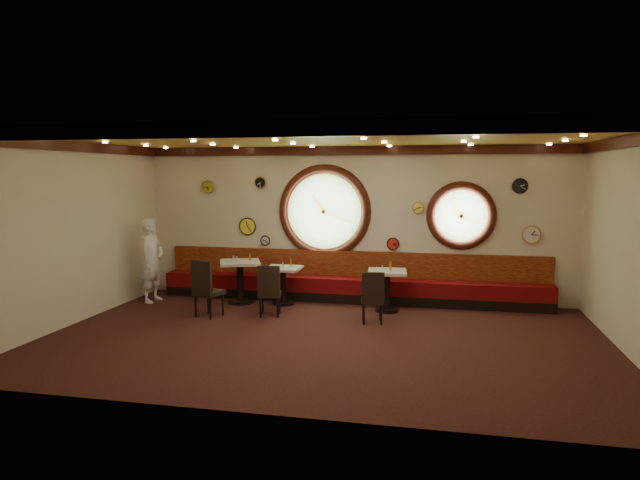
{
  "coord_description": "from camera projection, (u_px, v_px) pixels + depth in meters",
  "views": [
    {
      "loc": [
        1.82,
        -8.76,
        2.65
      ],
      "look_at": [
        -0.23,
        0.8,
        1.5
      ],
      "focal_mm": 32.0,
      "sensor_mm": 36.0,
      "label": 1
    }
  ],
  "objects": [
    {
      "name": "wall_back",
      "position": [
        353.0,
        224.0,
        11.92
      ],
      "size": [
        9.0,
        0.02,
        3.2
      ],
      "primitive_type": "cube",
      "color": "beige",
      "rests_on": "floor"
    },
    {
      "name": "wall_clock_7",
      "position": [
        265.0,
        241.0,
        12.32
      ],
      "size": [
        0.2,
        0.03,
        0.2
      ],
      "primitive_type": "cylinder",
      "rotation": [
        1.57,
        0.0,
        0.0
      ],
      "color": "silver",
      "rests_on": "wall_back"
    },
    {
      "name": "table_a",
      "position": [
        240.0,
        277.0,
        11.62
      ],
      "size": [
        1.03,
        1.03,
        0.87
      ],
      "color": "black",
      "rests_on": "floor"
    },
    {
      "name": "wall_clock_4",
      "position": [
        418.0,
        208.0,
        11.56
      ],
      "size": [
        0.22,
        0.03,
        0.22
      ],
      "primitive_type": "cylinder",
      "rotation": [
        1.57,
        0.0,
        0.0
      ],
      "color": "#F6E352",
      "rests_on": "wall_back"
    },
    {
      "name": "condiment_c_bottle",
      "position": [
        390.0,
        266.0,
        10.9
      ],
      "size": [
        0.06,
        0.06,
        0.18
      ],
      "primitive_type": "cylinder",
      "color": "gold",
      "rests_on": "table_c"
    },
    {
      "name": "wall_clock_0",
      "position": [
        520.0,
        186.0,
        11.1
      ],
      "size": [
        0.28,
        0.03,
        0.28
      ],
      "primitive_type": "cylinder",
      "rotation": [
        1.57,
        0.0,
        0.0
      ],
      "color": "black",
      "rests_on": "wall_back"
    },
    {
      "name": "condiment_b_salt",
      "position": [
        283.0,
        264.0,
        11.58
      ],
      "size": [
        0.03,
        0.03,
        0.09
      ],
      "primitive_type": "cylinder",
      "color": "silver",
      "rests_on": "table_b"
    },
    {
      "name": "porthole_right_glass",
      "position": [
        461.0,
        216.0,
        11.43
      ],
      "size": [
        1.1,
        0.02,
        1.1
      ],
      "primitive_type": "cylinder",
      "rotation": [
        1.57,
        0.0,
        0.0
      ],
      "color": "#78A865",
      "rests_on": "wall_back"
    },
    {
      "name": "molding_front",
      "position": [
        267.0,
        129.0,
        5.96
      ],
      "size": [
        9.0,
        0.1,
        0.18
      ],
      "primitive_type": "cube",
      "color": "#341009",
      "rests_on": "wall_back"
    },
    {
      "name": "wall_right",
      "position": [
        634.0,
        248.0,
        8.07
      ],
      "size": [
        0.02,
        6.0,
        3.2
      ],
      "primitive_type": "cube",
      "color": "beige",
      "rests_on": "floor"
    },
    {
      "name": "wall_clock_1",
      "position": [
        531.0,
        235.0,
        11.16
      ],
      "size": [
        0.34,
        0.03,
        0.34
      ],
      "primitive_type": "cylinder",
      "rotation": [
        1.57,
        0.0,
        0.0
      ],
      "color": "white",
      "rests_on": "wall_back"
    },
    {
      "name": "molding_left",
      "position": [
        70.0,
        146.0,
        9.75
      ],
      "size": [
        0.1,
        6.0,
        0.18
      ],
      "primitive_type": "cube",
      "color": "#341009",
      "rests_on": "wall_back"
    },
    {
      "name": "wall_clock_2",
      "position": [
        208.0,
        187.0,
        12.46
      ],
      "size": [
        0.26,
        0.03,
        0.26
      ],
      "primitive_type": "cylinder",
      "rotation": [
        1.57,
        0.0,
        0.0
      ],
      "color": "#97AD22",
      "rests_on": "wall_back"
    },
    {
      "name": "wall_clock_3",
      "position": [
        393.0,
        244.0,
        11.75
      ],
      "size": [
        0.24,
        0.03,
        0.24
      ],
      "primitive_type": "cylinder",
      "rotation": [
        1.57,
        0.0,
        0.0
      ],
      "color": "red",
      "rests_on": "wall_back"
    },
    {
      "name": "wall_left",
      "position": [
        71.0,
        234.0,
        9.94
      ],
      "size": [
        0.02,
        6.0,
        3.2
      ],
      "primitive_type": "cube",
      "color": "beige",
      "rests_on": "floor"
    },
    {
      "name": "table_c",
      "position": [
        387.0,
        286.0,
        10.93
      ],
      "size": [
        0.79,
        0.79,
        0.8
      ],
      "color": "black",
      "rests_on": "floor"
    },
    {
      "name": "banquette_base",
      "position": [
        350.0,
        297.0,
        11.82
      ],
      "size": [
        8.0,
        0.55,
        0.2
      ],
      "primitive_type": "cube",
      "color": "black",
      "rests_on": "floor"
    },
    {
      "name": "condiment_b_pepper",
      "position": [
        283.0,
        265.0,
        11.4
      ],
      "size": [
        0.04,
        0.04,
        0.11
      ],
      "primitive_type": "cylinder",
      "color": "silver",
      "rests_on": "table_b"
    },
    {
      "name": "condiment_c_salt",
      "position": [
        382.0,
        268.0,
        10.93
      ],
      "size": [
        0.03,
        0.03,
        0.09
      ],
      "primitive_type": "cylinder",
      "color": "silver",
      "rests_on": "table_c"
    },
    {
      "name": "condiment_a_pepper",
      "position": [
        237.0,
        259.0,
        11.49
      ],
      "size": [
        0.04,
        0.04,
        0.11
      ],
      "primitive_type": "cylinder",
      "color": "silver",
      "rests_on": "table_a"
    },
    {
      "name": "condiment_c_pepper",
      "position": [
        390.0,
        268.0,
        10.9
      ],
      "size": [
        0.03,
        0.03,
        0.09
      ],
      "primitive_type": "cylinder",
      "color": "silver",
      "rests_on": "table_c"
    },
    {
      "name": "banquette_back",
      "position": [
        352.0,
        264.0,
        11.96
      ],
      "size": [
        8.0,
        0.1,
        0.55
      ],
      "primitive_type": "cube",
      "color": "#5F0709",
      "rests_on": "wall_back"
    },
    {
      "name": "ceiling",
      "position": [
        324.0,
        137.0,
        8.82
      ],
      "size": [
        9.0,
        6.0,
        0.02
      ],
      "primitive_type": "cube",
      "color": "gold",
      "rests_on": "wall_back"
    },
    {
      "name": "wall_clock_6",
      "position": [
        248.0,
        226.0,
        12.37
      ],
      "size": [
        0.36,
        0.03,
        0.36
      ],
      "primitive_type": "cylinder",
      "rotation": [
        1.57,
        0.0,
        0.0
      ],
      "color": "yellow",
      "rests_on": "wall_back"
    },
    {
      "name": "condiment_a_bottle",
      "position": [
        250.0,
        257.0,
        11.67
      ],
      "size": [
        0.05,
        0.05,
        0.15
      ],
      "primitive_type": "cylinder",
      "color": "#C7842F",
      "rests_on": "table_a"
    },
    {
      "name": "wall_front",
      "position": [
        267.0,
        272.0,
        6.09
      ],
      "size": [
        9.0,
        0.02,
        3.2
      ],
      "primitive_type": "cube",
      "color": "beige",
      "rests_on": "floor"
    },
    {
      "name": "chair_b",
      "position": [
        269.0,
        287.0,
        10.51
      ],
      "size": [
        0.47,
        0.47,
        0.6
      ],
      "rotation": [
        0.0,
        0.0,
        0.18
      ],
      "color": "black",
      "rests_on": "floor"
    },
    {
      "name": "porthole_left_frame",
      "position": [
        324.0,
        211.0,
        11.99
      ],
      "size": [
        1.98,
        0.18,
        1.98
      ],
      "primitive_type": "torus",
      "rotation": [
        1.57,
        0.0,
        0.0
      ],
      "color": "#341009",
      "rests_on": "wall_back"
    },
    {
      "name": "waiter",
      "position": [
        152.0,
        260.0,
        11.73
      ],
      "size": [
        0.46,
        0.66,
        1.72
      ],
      "primitive_type": "imported",
      "rotation": [
        0.0,
        0.0,
        1.49
      ],
      "color": "white",
      "rests_on": "floor"
    },
    {
      "name": "porthole_right_ring",
      "position": [
        461.0,
        216.0,
        11.39
      ],
      "size": [
        1.09,
        0.03,
        1.09
      ],
      "primitive_type": "torus",
      "rotation": [
        1.57,
        0.0,
        0.0
      ],
      "color": "#CB892F",
      "rests_on": "wall_back"
    },
    {
      "name": "molding_right",
      "position": [
        637.0,
        140.0,
        7.9
      ],
      "size": [
        0.1,
        6.0,
        0.18
      ],
      "primitive_type": "cube",
      "color": "#341009",
      "rests_on": "wall_back"
    },
    {
      "name": "porthole_right_frame",
      "position": [
        461.0,
        216.0,
        11.42
      ],
      "size": [
        1.38,
        0.18,
        1.38
      ],
      "primitive_type": "torus",
      "rotation": [
        1.57,
        0.0,
        0.0
      ],
      "color": "#341009",
      "rests_on": "wall_back"
    },
    {
      "name": "porthole_left_glass",
      "position": [
        325.0,
        211.0,
        12.01
      ],
      "size": [
        1.66,
        0.02,
        1.66
      ],
      "primitive_type": "cylinder",
      "rotation": [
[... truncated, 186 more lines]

